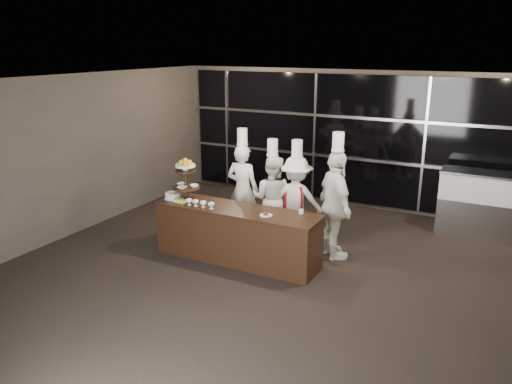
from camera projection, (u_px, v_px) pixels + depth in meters
The scene contains 14 objects.
room at pixel (264, 203), 6.56m from camera, with size 10.00×10.00×10.00m.
window_wall at pixel (367, 141), 10.75m from camera, with size 8.60×0.10×2.80m.
buffet_counter at pixel (237, 234), 8.32m from camera, with size 2.84×0.74×0.92m.
display_stand at pixel (186, 177), 8.52m from camera, with size 0.48×0.48×0.74m.
compotes at pixel (200, 202), 8.24m from camera, with size 0.55×0.11×0.12m.
layer_cake at pixel (173, 196), 8.70m from camera, with size 0.30×0.30×0.11m.
pastry_squares at pixel (180, 201), 8.50m from camera, with size 0.19×0.13×0.05m.
small_plate at pixel (266, 215), 7.85m from camera, with size 0.20×0.20×0.05m.
chef_cup at pixel (301, 211), 7.93m from camera, with size 0.08×0.08×0.07m, color white.
display_case at pixel (479, 200), 9.39m from camera, with size 1.43×0.63×1.24m.
chef_a at pixel (243, 189), 9.41m from camera, with size 0.65×0.44×2.04m.
chef_b at pixel (272, 198), 9.12m from camera, with size 0.86×0.72×1.90m.
chef_c at pixel (296, 200), 9.00m from camera, with size 1.14×0.79×1.91m.
chef_d at pixel (335, 205), 8.30m from camera, with size 1.07×1.12×2.16m.
Camera 1 is at (2.81, -5.58, 3.51)m, focal length 35.00 mm.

